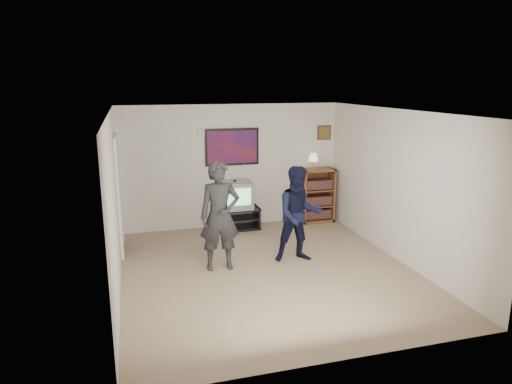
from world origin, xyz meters
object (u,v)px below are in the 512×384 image
media_stand (237,218)px  person_short (299,214)px  person_tall (220,216)px  bookshelf (317,195)px  crt_television (235,195)px

media_stand → person_short: size_ratio=0.55×
person_tall → media_stand: bearing=72.3°
bookshelf → person_tall: (-2.48, -1.94, 0.30)m
bookshelf → media_stand: bearing=-178.4°
media_stand → person_short: person_short is taller
media_stand → person_short: (0.59, -1.92, 0.58)m
crt_television → person_short: size_ratio=0.41×
media_stand → person_tall: bearing=-111.3°
crt_television → bookshelf: bookshelf is taller
crt_television → person_short: bearing=-71.3°
person_tall → person_short: size_ratio=1.09×
person_short → bookshelf: bearing=65.3°
bookshelf → person_short: 2.30m
bookshelf → person_short: size_ratio=0.72×
person_short → crt_television: bearing=114.1°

